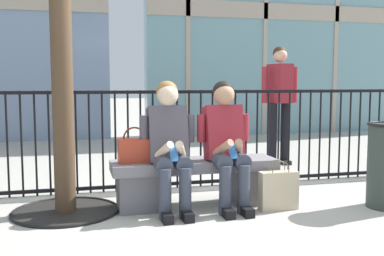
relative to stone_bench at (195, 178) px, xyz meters
name	(u,v)px	position (x,y,z in m)	size (l,w,h in m)	color
ground_plane	(195,205)	(0.00, 0.00, -0.27)	(60.00, 60.00, 0.00)	#B2ADA3
stone_bench	(195,178)	(0.00, 0.00, 0.00)	(1.60, 0.44, 0.45)	slate
seated_person_with_phone	(169,142)	(-0.28, -0.13, 0.38)	(0.52, 0.66, 1.21)	#383D4C
seated_person_companion	(226,140)	(0.28, -0.13, 0.38)	(0.52, 0.66, 1.21)	#383D4C
handbag_on_bench	(135,150)	(-0.58, -0.01, 0.30)	(0.30, 0.15, 0.34)	#B23823
shopping_bag	(278,190)	(0.73, -0.33, -0.08)	(0.37, 0.12, 0.47)	beige
bystander_at_railing	(279,96)	(1.77, 1.88, 0.73)	(0.55, 0.41, 1.71)	black
plaza_railing	(177,139)	(0.00, 0.77, 0.29)	(8.30, 0.04, 1.11)	black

